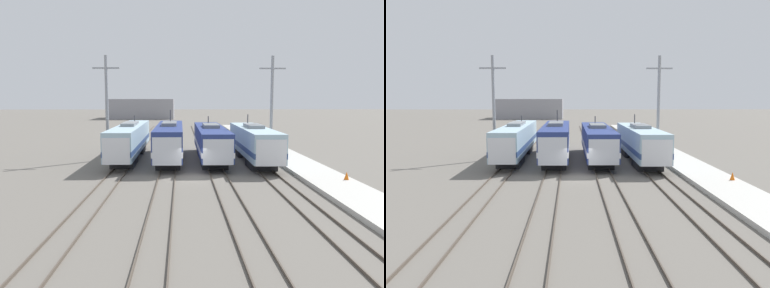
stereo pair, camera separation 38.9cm
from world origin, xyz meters
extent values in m
plane|color=#666059|center=(0.00, 0.00, 0.00)|extent=(400.00, 400.00, 0.00)
cube|color=#4C4238|center=(-7.63, 0.00, 0.07)|extent=(0.07, 120.00, 0.15)
cube|color=#4C4238|center=(-6.19, 0.00, 0.07)|extent=(0.07, 120.00, 0.15)
cube|color=#4C4238|center=(-3.02, 0.00, 0.07)|extent=(0.07, 120.00, 0.15)
cube|color=#4C4238|center=(-1.59, 0.00, 0.07)|extent=(0.07, 120.00, 0.15)
cube|color=#4C4238|center=(1.59, 0.00, 0.07)|extent=(0.07, 120.00, 0.15)
cube|color=#4C4238|center=(3.02, 0.00, 0.07)|extent=(0.07, 120.00, 0.15)
cube|color=#4C4238|center=(6.19, 0.00, 0.07)|extent=(0.07, 120.00, 0.15)
cube|color=#4C4238|center=(7.63, 0.00, 0.07)|extent=(0.07, 120.00, 0.15)
cube|color=#232326|center=(-6.91, 6.33, 0.47)|extent=(2.32, 4.28, 0.95)
cube|color=#232326|center=(-6.91, 16.04, 0.47)|extent=(2.32, 4.28, 0.95)
cube|color=#9EBCCC|center=(-6.91, 11.18, 2.38)|extent=(2.73, 19.44, 2.87)
cube|color=navy|center=(-6.91, 11.18, 1.81)|extent=(2.77, 19.48, 0.52)
cube|color=silver|center=(-6.91, 2.45, 2.17)|extent=(2.51, 2.18, 2.44)
cube|color=black|center=(-6.91, 1.45, 2.71)|extent=(2.13, 0.08, 0.68)
cube|color=gray|center=(-6.91, 11.18, 3.99)|extent=(1.50, 4.86, 0.35)
cylinder|color=#38383D|center=(-6.91, 15.46, 4.28)|extent=(0.12, 0.12, 0.92)
cube|color=black|center=(-2.30, 5.21, 0.47)|extent=(2.42, 3.76, 0.95)
cube|color=black|center=(-2.30, 13.77, 0.47)|extent=(2.42, 3.76, 0.95)
cube|color=navy|center=(-2.30, 9.49, 2.44)|extent=(2.84, 17.11, 2.98)
cube|color=silver|center=(-2.30, 9.49, 1.84)|extent=(2.88, 17.15, 0.54)
cube|color=silver|center=(-2.30, 2.08, 2.22)|extent=(2.62, 2.48, 2.54)
cube|color=black|center=(-2.30, 0.92, 2.78)|extent=(2.22, 0.08, 0.71)
cube|color=slate|center=(-2.30, 9.49, 4.11)|extent=(1.56, 4.28, 0.35)
cylinder|color=#38383D|center=(-2.30, 13.26, 4.73)|extent=(0.12, 0.12, 1.59)
cube|color=black|center=(2.30, 5.32, 0.47)|extent=(2.56, 3.79, 0.95)
cube|color=black|center=(2.30, 13.94, 0.47)|extent=(2.56, 3.79, 0.95)
cube|color=navy|center=(2.30, 9.63, 2.33)|extent=(3.01, 17.24, 2.76)
cube|color=silver|center=(2.30, 9.63, 1.78)|extent=(3.05, 17.28, 0.50)
cube|color=silver|center=(2.30, 1.77, 2.12)|extent=(2.77, 1.73, 2.34)
cube|color=black|center=(2.30, 0.99, 2.64)|extent=(2.35, 0.08, 0.66)
cube|color=slate|center=(2.30, 9.63, 3.88)|extent=(1.66, 4.31, 0.35)
cylinder|color=#38383D|center=(2.30, 13.42, 4.23)|extent=(0.12, 0.12, 1.04)
cube|color=#232326|center=(6.91, 4.36, 0.47)|extent=(2.52, 3.62, 0.95)
cube|color=#232326|center=(6.91, 12.59, 0.47)|extent=(2.52, 3.62, 0.95)
cube|color=#9EBCCC|center=(6.91, 8.48, 2.35)|extent=(2.96, 16.46, 2.80)
cube|color=navy|center=(6.91, 8.48, 1.79)|extent=(3.00, 16.50, 0.50)
cube|color=silver|center=(6.91, 1.34, 2.14)|extent=(2.73, 2.37, 2.38)
cube|color=black|center=(6.91, 0.23, 2.66)|extent=(2.32, 0.08, 0.67)
cube|color=gray|center=(6.91, 8.48, 3.92)|extent=(1.63, 4.11, 0.35)
cylinder|color=#38383D|center=(6.91, 12.10, 4.38)|extent=(0.12, 0.12, 1.28)
cylinder|color=gray|center=(-9.28, 10.06, 5.81)|extent=(0.33, 0.33, 11.62)
cube|color=gray|center=(-9.28, 10.06, 10.23)|extent=(2.94, 0.16, 0.16)
cylinder|color=gray|center=(9.23, 10.06, 5.81)|extent=(0.33, 0.33, 11.62)
cube|color=gray|center=(9.23, 10.06, 10.23)|extent=(2.94, 0.16, 0.16)
cube|color=#B7B5AD|center=(11.12, 0.00, 0.18)|extent=(4.00, 120.00, 0.35)
cone|color=orange|center=(12.41, -2.66, 0.68)|extent=(0.39, 0.39, 0.66)
cube|color=gray|center=(-14.37, 97.66, 3.32)|extent=(21.95, 15.96, 6.65)
camera|label=1|loc=(-1.07, -32.09, 6.94)|focal=35.00mm
camera|label=2|loc=(-0.68, -32.10, 6.94)|focal=35.00mm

